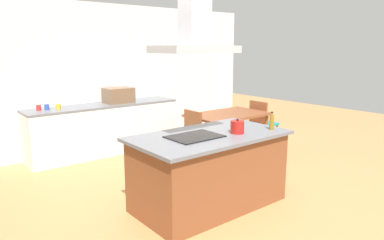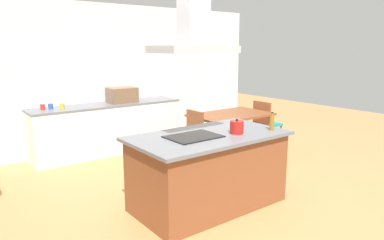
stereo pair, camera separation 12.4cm
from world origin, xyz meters
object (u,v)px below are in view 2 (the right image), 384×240
object	(u,v)px
coffee_mug_blue	(51,106)
range_hood	(194,29)
dining_table	(231,118)
chair_at_left_end	(190,134)
tea_kettle	(237,127)
coffee_mug_yellow	(62,106)
chair_at_right_end	(265,121)
cooktop	(194,137)
countertop_microwave	(122,95)
coffee_mug_red	(43,107)
olive_oil_bottle	(272,123)

from	to	relation	value
coffee_mug_blue	range_hood	bearing A→B (deg)	-75.84
dining_table	chair_at_left_end	size ratio (longest dim) A/B	1.57
tea_kettle	dining_table	size ratio (longest dim) A/B	0.15
range_hood	tea_kettle	bearing A→B (deg)	-18.67
coffee_mug_blue	coffee_mug_yellow	bearing A→B (deg)	-29.83
coffee_mug_yellow	chair_at_right_end	bearing A→B (deg)	-23.05
cooktop	coffee_mug_yellow	bearing A→B (deg)	101.58
coffee_mug_blue	range_hood	size ratio (longest dim) A/B	0.10
tea_kettle	coffee_mug_blue	xyz separation A→B (m)	(-1.26, 3.12, -0.03)
countertop_microwave	cooktop	bearing A→B (deg)	-100.48
countertop_microwave	coffee_mug_yellow	bearing A→B (deg)	-178.72
cooktop	countertop_microwave	world-z (taller)	countertop_microwave
coffee_mug_red	coffee_mug_yellow	xyz separation A→B (m)	(0.28, -0.10, 0.00)
olive_oil_bottle	coffee_mug_blue	xyz separation A→B (m)	(-1.73, 3.26, -0.05)
coffee_mug_yellow	tea_kettle	bearing A→B (deg)	-70.02
cooktop	coffee_mug_blue	distance (m)	3.04
chair_at_left_end	dining_table	bearing A→B (deg)	0.00
coffee_mug_red	chair_at_left_end	xyz separation A→B (m)	(1.87, -1.55, -0.44)
olive_oil_bottle	chair_at_right_end	bearing A→B (deg)	42.89
tea_kettle	dining_table	bearing A→B (deg)	48.48
countertop_microwave	chair_at_right_end	bearing A→B (deg)	-32.77
countertop_microwave	chair_at_right_end	xyz separation A→B (m)	(2.30, -1.48, -0.53)
range_hood	coffee_mug_red	bearing A→B (deg)	106.40
olive_oil_bottle	coffee_mug_red	bearing A→B (deg)	119.57
coffee_mug_red	dining_table	size ratio (longest dim) A/B	0.06
dining_table	coffee_mug_blue	bearing A→B (deg)	149.85
cooktop	coffee_mug_yellow	xyz separation A→B (m)	(-0.58, 2.85, 0.04)
olive_oil_bottle	chair_at_right_end	distance (m)	2.57
tea_kettle	coffee_mug_yellow	xyz separation A→B (m)	(-1.10, 3.03, -0.03)
cooktop	dining_table	size ratio (longest dim) A/B	0.43
coffee_mug_yellow	range_hood	distance (m)	3.14
chair_at_right_end	range_hood	size ratio (longest dim) A/B	0.99
dining_table	coffee_mug_red	bearing A→B (deg)	150.86
dining_table	chair_at_left_end	bearing A→B (deg)	180.00
cooktop	coffee_mug_blue	size ratio (longest dim) A/B	6.67
coffee_mug_red	coffee_mug_yellow	size ratio (longest dim) A/B	1.00
cooktop	range_hood	distance (m)	1.20
cooktop	tea_kettle	world-z (taller)	tea_kettle
cooktop	tea_kettle	size ratio (longest dim) A/B	2.78
cooktop	countertop_microwave	distance (m)	2.93
tea_kettle	coffee_mug_red	world-z (taller)	tea_kettle
range_hood	dining_table	bearing A→B (deg)	36.25
coffee_mug_red	chair_at_left_end	size ratio (longest dim) A/B	0.10
olive_oil_bottle	coffee_mug_red	size ratio (longest dim) A/B	2.53
tea_kettle	coffee_mug_yellow	world-z (taller)	tea_kettle
coffee_mug_red	dining_table	world-z (taller)	coffee_mug_red
coffee_mug_red	chair_at_right_end	world-z (taller)	coffee_mug_red
olive_oil_bottle	coffee_mug_yellow	xyz separation A→B (m)	(-1.57, 3.17, -0.05)
olive_oil_bottle	coffee_mug_blue	bearing A→B (deg)	117.93
cooktop	dining_table	distance (m)	2.38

